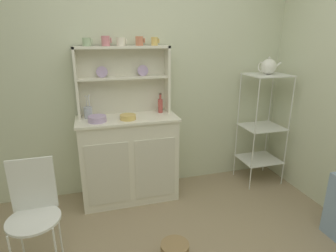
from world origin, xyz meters
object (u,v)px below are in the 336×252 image
at_px(bakers_rack, 263,120).
at_px(wire_chair, 34,207).
at_px(porcelain_teapot, 268,67).
at_px(floor_basket, 175,252).
at_px(utensil_jar, 88,112).
at_px(jam_bottle, 160,105).
at_px(hutch_cabinet, 129,158).
at_px(bowl_mixing_large, 97,119).
at_px(cup_sage_0, 87,42).
at_px(hutch_shelf_unit, 123,75).

xyz_separation_m(bakers_rack, wire_chair, (-2.30, -0.74, -0.23)).
bearing_deg(wire_chair, porcelain_teapot, 1.97).
relative_size(floor_basket, utensil_jar, 0.95).
distance_m(wire_chair, jam_bottle, 1.51).
bearing_deg(porcelain_teapot, utensil_jar, 176.30).
bearing_deg(floor_basket, hutch_cabinet, 101.01).
height_order(bowl_mixing_large, utensil_jar, utensil_jar).
bearing_deg(floor_basket, porcelain_teapot, 35.40).
bearing_deg(bowl_mixing_large, cup_sage_0, 99.42).
bearing_deg(wire_chair, floor_basket, -27.75).
xyz_separation_m(floor_basket, porcelain_teapot, (1.33, 0.94, 1.27)).
bearing_deg(wire_chair, bowl_mixing_large, 39.29).
bearing_deg(hutch_cabinet, hutch_shelf_unit, 90.00).
bearing_deg(hutch_shelf_unit, bakers_rack, -7.73).
bearing_deg(wire_chair, hutch_cabinet, 29.22).
bearing_deg(hutch_shelf_unit, bowl_mixing_large, -140.55).
bearing_deg(floor_basket, utensil_jar, 117.51).
relative_size(bakers_rack, utensil_jar, 5.43).
bearing_deg(floor_basket, cup_sage_0, 114.74).
height_order(wire_chair, cup_sage_0, cup_sage_0).
relative_size(floor_basket, cup_sage_0, 2.46).
distance_m(hutch_shelf_unit, cup_sage_0, 0.45).
xyz_separation_m(bowl_mixing_large, porcelain_teapot, (1.81, 0.03, 0.43)).
xyz_separation_m(wire_chair, cup_sage_0, (0.46, 0.90, 1.08)).
height_order(bakers_rack, wire_chair, bakers_rack).
bearing_deg(floor_basket, bakers_rack, 35.37).
bearing_deg(wire_chair, cup_sage_0, 47.13).
distance_m(hutch_cabinet, bowl_mixing_large, 0.55).
height_order(wire_chair, jam_bottle, jam_bottle).
distance_m(floor_basket, utensil_jar, 1.49).
xyz_separation_m(cup_sage_0, utensil_jar, (-0.04, -0.04, -0.65)).
height_order(floor_basket, cup_sage_0, cup_sage_0).
height_order(hutch_cabinet, bowl_mixing_large, bowl_mixing_large).
height_order(floor_basket, jam_bottle, jam_bottle).
bearing_deg(jam_bottle, bakers_rack, -6.41).
xyz_separation_m(hutch_cabinet, hutch_shelf_unit, (-0.00, 0.16, 0.83)).
bearing_deg(hutch_cabinet, wire_chair, -134.97).
xyz_separation_m(hutch_shelf_unit, bakers_rack, (1.52, -0.21, -0.54)).
bearing_deg(utensil_jar, wire_chair, -115.95).
height_order(hutch_cabinet, bakers_rack, bakers_rack).
bearing_deg(jam_bottle, wire_chair, -142.82).
xyz_separation_m(utensil_jar, porcelain_teapot, (1.88, -0.12, 0.39)).
bearing_deg(hutch_cabinet, utensil_jar, 167.90).
bearing_deg(hutch_cabinet, porcelain_teapot, -1.65).
bearing_deg(porcelain_teapot, wire_chair, -162.22).
xyz_separation_m(hutch_cabinet, floor_basket, (0.19, -0.99, -0.39)).
relative_size(bowl_mixing_large, jam_bottle, 0.83).
xyz_separation_m(bakers_rack, bowl_mixing_large, (-1.81, -0.03, 0.17)).
distance_m(cup_sage_0, bowl_mixing_large, 0.71).
relative_size(hutch_cabinet, porcelain_teapot, 3.88).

